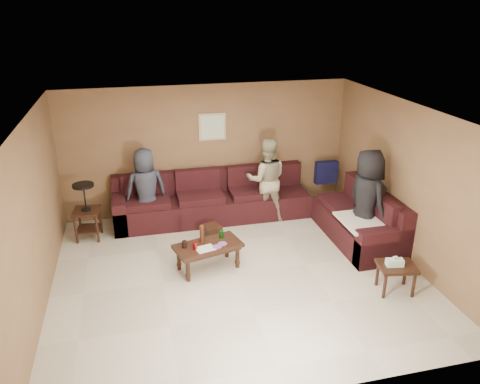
# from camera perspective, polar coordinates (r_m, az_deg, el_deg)

# --- Properties ---
(room) EXTENTS (5.60, 5.50, 2.50)m
(room) POSITION_cam_1_polar(r_m,az_deg,el_deg) (6.61, -0.39, 2.40)
(room) COLOR beige
(room) RESTS_ON ground
(sectional_sofa) EXTENTS (4.65, 2.90, 0.97)m
(sectional_sofa) POSITION_cam_1_polar(r_m,az_deg,el_deg) (8.67, 2.60, -2.16)
(sectional_sofa) COLOR black
(sectional_sofa) RESTS_ON ground
(coffee_table) EXTENTS (1.12, 0.75, 0.71)m
(coffee_table) POSITION_cam_1_polar(r_m,az_deg,el_deg) (7.31, -3.97, -6.81)
(coffee_table) COLOR black
(coffee_table) RESTS_ON ground
(end_table_left) EXTENTS (0.50, 0.50, 1.03)m
(end_table_left) POSITION_cam_1_polar(r_m,az_deg,el_deg) (8.55, -18.22, -2.14)
(end_table_left) COLOR black
(end_table_left) RESTS_ON ground
(side_table_right) EXTENTS (0.59, 0.51, 0.57)m
(side_table_right) POSITION_cam_1_polar(r_m,az_deg,el_deg) (7.11, 18.51, -8.83)
(side_table_right) COLOR black
(side_table_right) RESTS_ON ground
(waste_bin) EXTENTS (0.36, 0.36, 0.34)m
(waste_bin) POSITION_cam_1_polar(r_m,az_deg,el_deg) (8.12, -3.45, -5.18)
(waste_bin) COLOR black
(waste_bin) RESTS_ON ground
(wall_art) EXTENTS (0.52, 0.04, 0.52)m
(wall_art) POSITION_cam_1_polar(r_m,az_deg,el_deg) (8.94, -3.41, 7.94)
(wall_art) COLOR tan
(wall_art) RESTS_ON ground
(person_left) EXTENTS (0.81, 0.60, 1.52)m
(person_left) POSITION_cam_1_polar(r_m,az_deg,el_deg) (8.59, -11.37, 0.32)
(person_left) COLOR #2A2D3A
(person_left) RESTS_ON ground
(person_middle) EXTENTS (0.87, 0.74, 1.59)m
(person_middle) POSITION_cam_1_polar(r_m,az_deg,el_deg) (8.81, 3.24, 1.53)
(person_middle) COLOR tan
(person_middle) RESTS_ON ground
(person_right) EXTENTS (0.69, 0.93, 1.73)m
(person_right) POSITION_cam_1_polar(r_m,az_deg,el_deg) (8.01, 15.18, -0.91)
(person_right) COLOR black
(person_right) RESTS_ON ground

